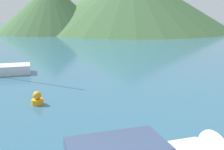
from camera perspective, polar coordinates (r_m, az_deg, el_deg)
buoy_marker at (r=17.63m, az=-14.93°, el=-4.74°), size 0.72×0.72×0.82m
hill_west at (r=74.51m, az=-12.23°, el=13.22°), size 27.93×27.93×12.11m
hill_central at (r=81.59m, az=3.76°, el=15.01°), size 55.63×55.63×16.53m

